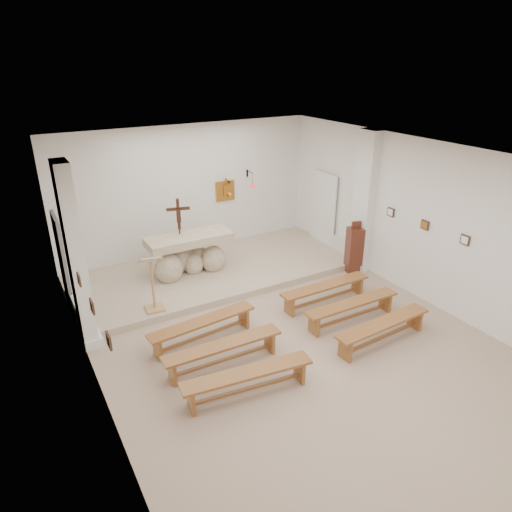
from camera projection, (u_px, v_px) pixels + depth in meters
ground at (294, 343)px, 8.74m from camera, size 7.00×10.00×0.00m
wall_left at (93, 311)px, 6.44m from camera, size 0.02×10.00×3.50m
wall_right at (433, 226)px, 9.62m from camera, size 0.02×10.00×3.50m
wall_back at (189, 192)px, 11.98m from camera, size 7.00×0.02×3.50m
ceiling at (301, 162)px, 7.32m from camera, size 7.00×10.00×0.02m
sanctuary_platform at (215, 271)px, 11.48m from camera, size 6.98×3.00×0.15m
pilaster_left at (76, 259)px, 8.07m from camera, size 0.26×0.55×3.50m
pilaster_right at (364, 203)px, 11.15m from camera, size 0.26×0.55×3.50m
gold_wall_relief at (225, 191)px, 12.48m from camera, size 0.55×0.04×0.55m
sanctuary_lamp at (252, 184)px, 12.53m from camera, size 0.11×0.36×0.44m
station_frame_left_front at (109, 341)px, 5.82m from camera, size 0.03×0.20×0.20m
station_frame_left_mid at (92, 306)px, 6.61m from camera, size 0.03×0.20×0.20m
station_frame_left_rear at (79, 280)px, 7.41m from camera, size 0.03×0.20×0.20m
station_frame_right_front at (465, 240)px, 8.99m from camera, size 0.03×0.20×0.20m
station_frame_right_mid at (425, 225)px, 9.78m from camera, size 0.03×0.20×0.20m
station_frame_right_rear at (391, 212)px, 10.58m from camera, size 0.03×0.20×0.20m
radiator_left at (78, 314)px, 9.20m from camera, size 0.10×0.85×0.52m
radiator_right at (343, 248)px, 12.33m from camera, size 0.10×0.85×0.52m
altar at (189, 257)px, 11.10m from camera, size 2.06×0.95×1.06m
lectern at (153, 283)px, 9.35m from camera, size 0.49×0.43×1.27m
crucifix_stand at (180, 230)px, 10.93m from camera, size 0.55×0.24×1.84m
potted_plant at (163, 269)px, 10.83m from camera, size 0.51×0.46×0.50m
donation_pedestal at (354, 250)px, 11.42m from camera, size 0.46×0.46×1.34m
bench_left_front at (203, 325)px, 8.68m from camera, size 2.20×0.55×0.46m
bench_right_front at (325, 289)px, 10.01m from camera, size 2.18×0.36×0.46m
bench_left_second at (223, 349)px, 7.98m from camera, size 2.19×0.40×0.46m
bench_right_second at (352, 307)px, 9.31m from camera, size 2.18×0.37×0.46m
bench_left_third at (248, 377)px, 7.28m from camera, size 2.21×0.62×0.46m
bench_right_third at (383, 327)px, 8.62m from camera, size 2.19×0.46×0.46m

